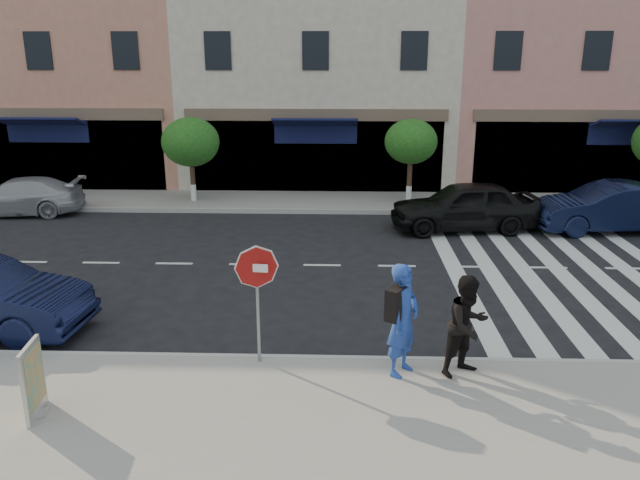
# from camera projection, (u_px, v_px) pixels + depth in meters

# --- Properties ---
(ground) EXTENTS (120.00, 120.00, 0.00)m
(ground) POSITION_uv_depth(u_px,v_px,m) (316.00, 329.00, 12.88)
(ground) COLOR black
(ground) RESTS_ON ground
(sidewalk_near) EXTENTS (60.00, 4.50, 0.15)m
(sidewalk_near) POSITION_uv_depth(u_px,v_px,m) (307.00, 432.00, 9.27)
(sidewalk_near) COLOR gray
(sidewalk_near) RESTS_ON ground
(sidewalk_far) EXTENTS (60.00, 3.00, 0.15)m
(sidewalk_far) POSITION_uv_depth(u_px,v_px,m) (328.00, 202.00, 23.37)
(sidewalk_far) COLOR gray
(sidewalk_far) RESTS_ON ground
(building_west_mid) EXTENTS (10.00, 9.00, 14.00)m
(building_west_mid) POSITION_uv_depth(u_px,v_px,m) (82.00, 15.00, 27.43)
(building_west_mid) COLOR tan
(building_west_mid) RESTS_ON ground
(building_centre) EXTENTS (11.00, 9.00, 11.00)m
(building_centre) POSITION_uv_depth(u_px,v_px,m) (320.00, 51.00, 27.54)
(building_centre) COLOR beige
(building_centre) RESTS_ON ground
(building_east_mid) EXTENTS (13.00, 9.00, 13.00)m
(building_east_mid) POSITION_uv_depth(u_px,v_px,m) (597.00, 26.00, 26.87)
(building_east_mid) COLOR tan
(building_east_mid) RESTS_ON ground
(street_tree_wb) EXTENTS (2.10, 2.10, 3.06)m
(street_tree_wb) POSITION_uv_depth(u_px,v_px,m) (191.00, 142.00, 22.69)
(street_tree_wb) COLOR #473323
(street_tree_wb) RESTS_ON sidewalk_far
(street_tree_c) EXTENTS (1.90, 1.90, 3.04)m
(street_tree_c) POSITION_uv_depth(u_px,v_px,m) (411.00, 142.00, 22.42)
(street_tree_c) COLOR #473323
(street_tree_c) RESTS_ON sidewalk_far
(stop_sign) EXTENTS (0.77, 0.13, 2.19)m
(stop_sign) POSITION_uv_depth(u_px,v_px,m) (257.00, 278.00, 10.76)
(stop_sign) COLOR gray
(stop_sign) RESTS_ON sidewalk_near
(photographer) EXTENTS (0.80, 0.87, 1.99)m
(photographer) POSITION_uv_depth(u_px,v_px,m) (403.00, 320.00, 10.56)
(photographer) COLOR #22409D
(photographer) RESTS_ON sidewalk_near
(walker) EXTENTS (1.10, 1.05, 1.79)m
(walker) POSITION_uv_depth(u_px,v_px,m) (468.00, 326.00, 10.58)
(walker) COLOR black
(walker) RESTS_ON sidewalk_near
(poster_board) EXTENTS (0.30, 0.77, 1.17)m
(poster_board) POSITION_uv_depth(u_px,v_px,m) (33.00, 381.00, 9.44)
(poster_board) COLOR beige
(poster_board) RESTS_ON sidewalk_near
(car_far_left) EXTENTS (4.54, 2.24, 1.27)m
(car_far_left) POSITION_uv_depth(u_px,v_px,m) (18.00, 197.00, 21.73)
(car_far_left) COLOR #A7A7AD
(car_far_left) RESTS_ON ground
(car_far_mid) EXTENTS (4.81, 2.38, 1.58)m
(car_far_mid) POSITION_uv_depth(u_px,v_px,m) (464.00, 206.00, 19.78)
(car_far_mid) COLOR black
(car_far_mid) RESTS_ON ground
(car_far_right) EXTENTS (4.80, 2.01, 1.54)m
(car_far_right) POSITION_uv_depth(u_px,v_px,m) (609.00, 208.00, 19.64)
(car_far_right) COLOR black
(car_far_right) RESTS_ON ground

